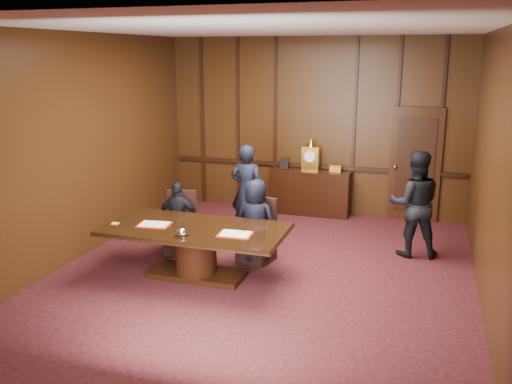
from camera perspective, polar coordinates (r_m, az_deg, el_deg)
room at (r=7.73m, az=1.53°, el=3.58°), size 7.00×7.04×3.50m
sideboard at (r=10.97m, az=5.69°, el=0.16°), size 1.60×0.45×1.54m
conference_table at (r=7.90m, az=-6.37°, el=-5.40°), size 2.62×1.32×0.76m
folder_left at (r=7.99m, az=-10.66°, el=-3.38°), size 0.50×0.39×0.02m
folder_right at (r=7.45m, az=-2.19°, el=-4.45°), size 0.48×0.36×0.02m
inkstand at (r=7.41m, az=-7.84°, el=-4.29°), size 0.20×0.14×0.12m
notepad at (r=8.17m, az=-14.61°, el=-3.21°), size 0.11×0.08×0.01m
chair_left at (r=8.98m, az=-7.91°, el=-4.44°), size 0.58×0.58×0.99m
chair_right at (r=8.52m, az=0.12°, el=-5.35°), size 0.58×0.58×0.99m
signatory_left at (r=8.82m, az=-8.16°, el=-2.74°), size 0.74×0.41×1.19m
signatory_right at (r=8.34m, az=-0.08°, el=-3.11°), size 0.69×0.48×1.33m
witness_left at (r=9.53m, az=-0.96°, el=0.14°), size 0.61×0.41×1.65m
witness_right at (r=8.94m, az=16.33°, el=-1.21°), size 0.94×0.79×1.71m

